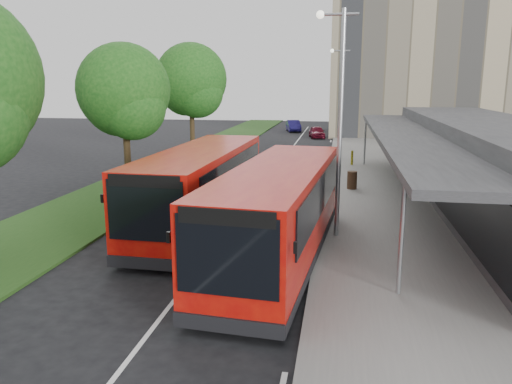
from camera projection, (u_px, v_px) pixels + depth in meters
ground at (213, 250)px, 17.28m from camera, size 120.00×120.00×0.00m
pavement at (365, 163)px, 35.54m from camera, size 5.00×80.00×0.15m
grass_verge at (189, 159)px, 37.67m from camera, size 5.00×80.00×0.10m
lane_centre_line at (272, 174)px, 31.73m from camera, size 0.12×70.00×0.01m
kerb_dashes at (326, 165)px, 35.04m from camera, size 0.12×56.00×0.01m
office_block at (436, 51)px, 53.51m from camera, size 22.00×12.00×18.00m
station_building at (486, 164)px, 22.77m from camera, size 7.70×26.00×4.00m
tree_mid at (124, 96)px, 26.07m from camera, size 4.82×4.82×7.75m
tree_far at (191, 84)px, 37.50m from camera, size 5.38×5.38×8.64m
lamp_post_near at (338, 111)px, 17.52m from camera, size 1.44×0.28×8.00m
lamp_post_far at (340, 96)px, 36.78m from camera, size 1.44×0.28×8.00m
bus_main at (279, 213)px, 15.98m from camera, size 3.67×11.16×3.11m
bus_second at (201, 187)px, 19.86m from camera, size 3.10×11.13×3.13m
litter_bin at (352, 180)px, 26.53m from camera, size 0.66×0.66×0.93m
bollard at (352, 158)px, 34.26m from camera, size 0.20×0.20×0.98m
car_near at (317, 132)px, 52.35m from camera, size 2.02×3.83×1.24m
car_far at (293, 126)px, 59.24m from camera, size 2.27×4.25×1.33m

